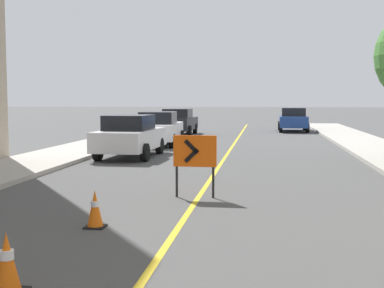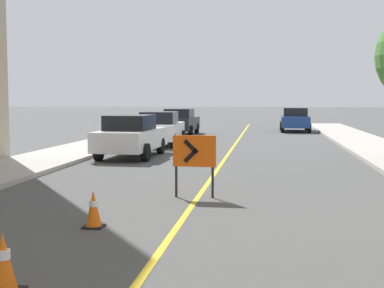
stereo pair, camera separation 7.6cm
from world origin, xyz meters
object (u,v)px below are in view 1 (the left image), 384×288
(arrow_barricade_primary, at_px, (195,154))
(parked_car_curb_mid, at_px, (159,128))
(traffic_cone_fifth, at_px, (95,209))
(parked_car_opposite_side, at_px, (293,120))
(traffic_cone_fourth, at_px, (7,263))
(parked_car_curb_near, at_px, (130,136))
(parked_car_curb_far, at_px, (178,122))

(arrow_barricade_primary, xyz_separation_m, parked_car_curb_mid, (-3.39, 12.99, -0.17))
(arrow_barricade_primary, relative_size, parked_car_curb_mid, 0.32)
(traffic_cone_fifth, height_order, parked_car_curb_mid, parked_car_curb_mid)
(arrow_barricade_primary, xyz_separation_m, parked_car_opposite_side, (3.45, 24.76, -0.17))
(traffic_cone_fourth, height_order, traffic_cone_fifth, traffic_cone_fourth)
(parked_car_curb_near, height_order, parked_car_opposite_side, same)
(traffic_cone_fifth, xyz_separation_m, parked_car_curb_mid, (-2.06, 15.99, 0.48))
(parked_car_curb_near, relative_size, parked_car_curb_far, 1.01)
(traffic_cone_fifth, bearing_deg, parked_car_opposite_side, 80.23)
(traffic_cone_fourth, xyz_separation_m, parked_car_curb_far, (-2.32, 26.50, 0.45))
(parked_car_curb_near, bearing_deg, traffic_cone_fifth, -76.55)
(parked_car_curb_near, height_order, parked_car_curb_far, same)
(parked_car_opposite_side, bearing_deg, arrow_barricade_primary, -96.82)
(parked_car_curb_mid, distance_m, parked_car_curb_far, 7.39)
(parked_car_curb_near, bearing_deg, parked_car_opposite_side, 70.07)
(traffic_cone_fifth, height_order, parked_car_curb_far, parked_car_curb_far)
(traffic_cone_fourth, xyz_separation_m, traffic_cone_fifth, (0.01, 3.13, -0.03))
(parked_car_curb_near, bearing_deg, traffic_cone_fourth, -79.05)
(parked_car_curb_mid, bearing_deg, traffic_cone_fifth, -84.71)
(parked_car_curb_near, relative_size, parked_car_curb_mid, 1.00)
(parked_car_opposite_side, bearing_deg, parked_car_curb_near, -111.11)
(arrow_barricade_primary, relative_size, parked_car_curb_near, 0.32)
(traffic_cone_fifth, xyz_separation_m, parked_car_opposite_side, (4.78, 27.76, 0.48))
(parked_car_curb_near, bearing_deg, parked_car_curb_mid, 91.48)
(traffic_cone_fifth, relative_size, parked_car_curb_near, 0.15)
(traffic_cone_fourth, relative_size, traffic_cone_fifth, 1.09)
(parked_car_curb_far, bearing_deg, traffic_cone_fifth, -83.00)
(traffic_cone_fourth, height_order, parked_car_curb_near, parked_car_curb_near)
(parked_car_curb_far, height_order, parked_car_opposite_side, same)
(parked_car_curb_near, xyz_separation_m, parked_car_opposite_side, (6.92, 16.93, 0.00))
(traffic_cone_fifth, height_order, parked_car_curb_near, parked_car_curb_near)
(traffic_cone_fourth, relative_size, parked_car_opposite_side, 0.16)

